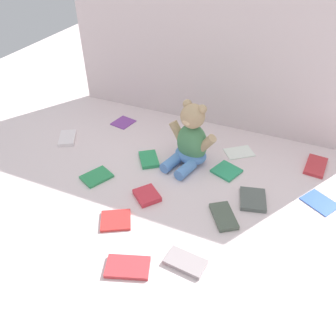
# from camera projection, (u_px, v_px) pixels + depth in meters

# --- Properties ---
(ground_plane) EXTENTS (3.20, 3.20, 0.00)m
(ground_plane) POSITION_uv_depth(u_px,v_px,m) (176.00, 173.00, 1.38)
(ground_plane) COLOR silver
(backdrop_drape) EXTENTS (1.41, 0.03, 0.80)m
(backdrop_drape) POSITION_uv_depth(u_px,v_px,m) (217.00, 40.00, 1.45)
(backdrop_drape) COLOR silver
(backdrop_drape) RESTS_ON ground_plane
(teddy_bear) EXTENTS (0.23, 0.22, 0.27)m
(teddy_bear) POSITION_uv_depth(u_px,v_px,m) (191.00, 141.00, 1.38)
(teddy_bear) COLOR #4C8C59
(teddy_bear) RESTS_ON ground_plane
(book_case_0) EXTENTS (0.09, 0.15, 0.01)m
(book_case_0) POSITION_uv_depth(u_px,v_px,m) (316.00, 166.00, 1.41)
(book_case_0) COLOR #C53238
(book_case_0) RESTS_ON ground_plane
(book_case_1) EXTENTS (0.12, 0.12, 0.02)m
(book_case_1) POSITION_uv_depth(u_px,v_px,m) (147.00, 195.00, 1.26)
(book_case_1) COLOR red
(book_case_1) RESTS_ON ground_plane
(book_case_2) EXTENTS (0.12, 0.13, 0.02)m
(book_case_2) POSITION_uv_depth(u_px,v_px,m) (253.00, 199.00, 1.25)
(book_case_2) COLOR #4F5852
(book_case_2) RESTS_ON ground_plane
(book_case_3) EXTENTS (0.13, 0.14, 0.02)m
(book_case_3) POSITION_uv_depth(u_px,v_px,m) (224.00, 216.00, 1.18)
(book_case_3) COLOR #4A5748
(book_case_3) RESTS_ON ground_plane
(book_case_4) EXTENTS (0.14, 0.14, 0.01)m
(book_case_4) POSITION_uv_depth(u_px,v_px,m) (239.00, 152.00, 1.49)
(book_case_4) COLOR white
(book_case_4) RESTS_ON ground_plane
(book_case_5) EXTENTS (0.13, 0.13, 0.01)m
(book_case_5) POSITION_uv_depth(u_px,v_px,m) (116.00, 220.00, 1.17)
(book_case_5) COLOR red
(book_case_5) RESTS_ON ground_plane
(book_case_6) EXTENTS (0.13, 0.12, 0.01)m
(book_case_6) POSITION_uv_depth(u_px,v_px,m) (226.00, 171.00, 1.38)
(book_case_6) COLOR #2A9864
(book_case_6) RESTS_ON ground_plane
(book_case_7) EXTENTS (0.12, 0.14, 0.01)m
(book_case_7) POSITION_uv_depth(u_px,v_px,m) (97.00, 177.00, 1.35)
(book_case_7) COLOR #2C8E51
(book_case_7) RESTS_ON ground_plane
(book_case_8) EXTENTS (0.15, 0.14, 0.01)m
(book_case_8) POSITION_uv_depth(u_px,v_px,m) (320.00, 202.00, 1.24)
(book_case_8) COLOR blue
(book_case_8) RESTS_ON ground_plane
(book_case_9) EXTENTS (0.11, 0.11, 0.01)m
(book_case_9) POSITION_uv_depth(u_px,v_px,m) (123.00, 122.00, 1.69)
(book_case_9) COLOR #7C3C98
(book_case_9) RESTS_ON ground_plane
(book_case_10) EXTENTS (0.15, 0.12, 0.01)m
(book_case_10) POSITION_uv_depth(u_px,v_px,m) (128.00, 267.00, 1.02)
(book_case_10) COLOR #C03339
(book_case_10) RESTS_ON ground_plane
(book_case_11) EXTENTS (0.12, 0.14, 0.02)m
(book_case_11) POSITION_uv_depth(u_px,v_px,m) (67.00, 138.00, 1.57)
(book_case_11) COLOR white
(book_case_11) RESTS_ON ground_plane
(book_case_12) EXTENTS (0.12, 0.13, 0.02)m
(book_case_12) POSITION_uv_depth(u_px,v_px,m) (149.00, 159.00, 1.44)
(book_case_12) COLOR #299356
(book_case_12) RESTS_ON ground_plane
(book_case_13) EXTENTS (0.13, 0.08, 0.02)m
(book_case_13) POSITION_uv_depth(u_px,v_px,m) (185.00, 262.00, 1.03)
(book_case_13) COLOR gray
(book_case_13) RESTS_ON ground_plane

